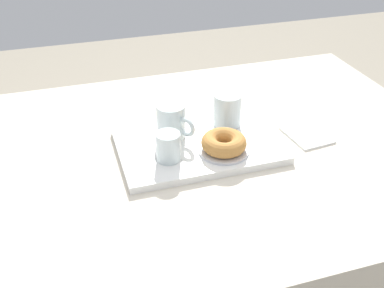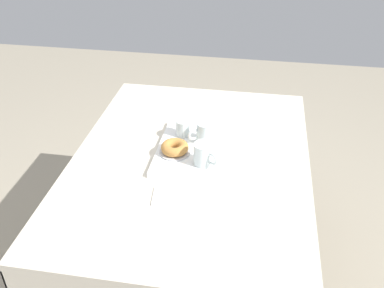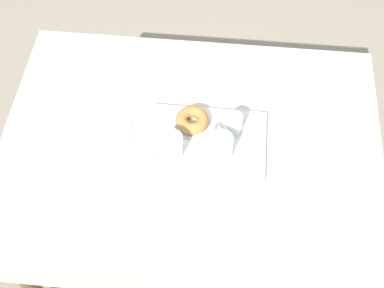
{
  "view_description": "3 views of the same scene",
  "coord_description": "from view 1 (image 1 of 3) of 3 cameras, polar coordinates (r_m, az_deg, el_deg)",
  "views": [
    {
      "loc": [
        0.37,
        0.99,
        1.42
      ],
      "look_at": [
        0.08,
        0.04,
        0.78
      ],
      "focal_mm": 42.83,
      "sensor_mm": 36.0,
      "label": 1
    },
    {
      "loc": [
        -1.47,
        -0.25,
        1.8
      ],
      "look_at": [
        0.03,
        -0.0,
        0.8
      ],
      "focal_mm": 40.13,
      "sensor_mm": 36.0,
      "label": 2
    },
    {
      "loc": [
        0.11,
        -1.06,
        2.31
      ],
      "look_at": [
        0.01,
        -0.03,
        0.79
      ],
      "focal_mm": 50.4,
      "sensor_mm": 36.0,
      "label": 3
    }
  ],
  "objects": [
    {
      "name": "dining_table",
      "position": [
        1.32,
        2.72,
        -3.73
      ],
      "size": [
        1.34,
        1.0,
        0.74
      ],
      "color": "beige",
      "rests_on": "ground"
    },
    {
      "name": "tea_mug_right",
      "position": [
        1.3,
        4.43,
        4.18
      ],
      "size": [
        0.09,
        0.11,
        0.09
      ],
      "color": "silver",
      "rests_on": "serving_tray"
    },
    {
      "name": "tea_mug_left",
      "position": [
        1.24,
        -2.55,
        2.73
      ],
      "size": [
        0.09,
        0.11,
        0.09
      ],
      "color": "silver",
      "rests_on": "serving_tray"
    },
    {
      "name": "donut_plate_left",
      "position": [
        1.19,
        4.0,
        -0.78
      ],
      "size": [
        0.13,
        0.13,
        0.01
      ],
      "primitive_type": "cylinder",
      "color": "silver",
      "rests_on": "serving_tray"
    },
    {
      "name": "paper_napkin",
      "position": [
        1.34,
        14.13,
        1.08
      ],
      "size": [
        0.12,
        0.14,
        0.01
      ],
      "primitive_type": "cube",
      "rotation": [
        0.0,
        0.0,
        0.11
      ],
      "color": "white",
      "rests_on": "dining_table"
    },
    {
      "name": "water_glass_near",
      "position": [
        1.15,
        -2.96,
        -0.48
      ],
      "size": [
        0.06,
        0.06,
        0.08
      ],
      "color": "silver",
      "rests_on": "serving_tray"
    },
    {
      "name": "sugar_donut_left",
      "position": [
        1.18,
        4.05,
        0.19
      ],
      "size": [
        0.12,
        0.12,
        0.04
      ],
      "primitive_type": "torus",
      "color": "#BC7F3D",
      "rests_on": "donut_plate_left"
    },
    {
      "name": "serving_tray",
      "position": [
        1.24,
        0.76,
        -0.19
      ],
      "size": [
        0.43,
        0.29,
        0.02
      ],
      "primitive_type": "cube",
      "color": "white",
      "rests_on": "dining_table"
    }
  ]
}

